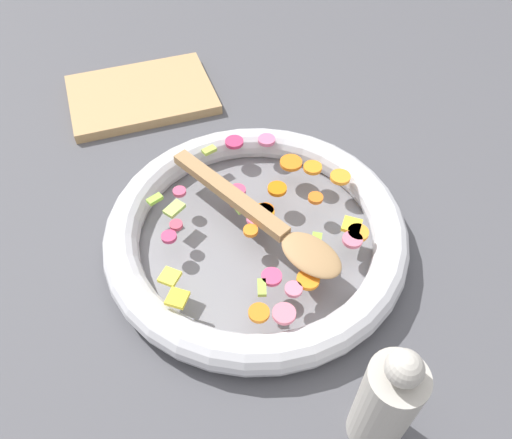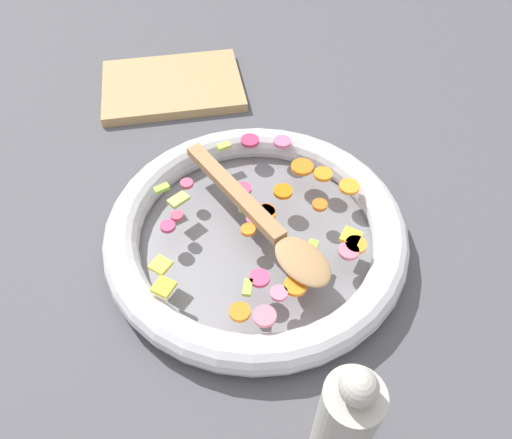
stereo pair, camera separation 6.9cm
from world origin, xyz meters
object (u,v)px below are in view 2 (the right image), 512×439
at_px(wooden_spoon, 266,224).
at_px(cutting_board, 172,85).
at_px(skillet, 256,232).
at_px(pepper_mill, 346,420).

height_order(wooden_spoon, cutting_board, wooden_spoon).
height_order(skillet, cutting_board, skillet).
distance_m(pepper_mill, cutting_board, 0.71).
distance_m(skillet, wooden_spoon, 0.05).
bearing_deg(skillet, pepper_mill, -82.86).
bearing_deg(wooden_spoon, skillet, 116.11).
distance_m(skillet, cutting_board, 0.41).
relative_size(pepper_mill, cutting_board, 0.67).
distance_m(wooden_spoon, cutting_board, 0.44).
bearing_deg(cutting_board, wooden_spoon, -76.17).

